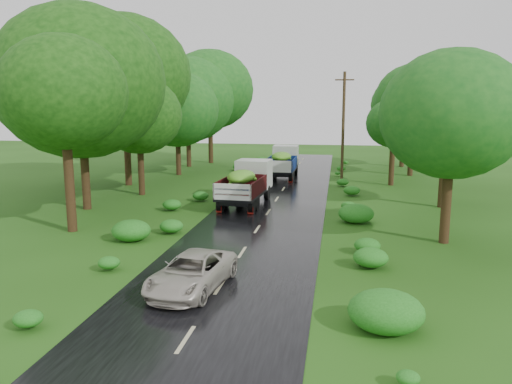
% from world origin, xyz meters
% --- Properties ---
extents(ground, '(120.00, 120.00, 0.00)m').
position_xyz_m(ground, '(0.00, 0.00, 0.00)').
color(ground, '#1C420E').
rests_on(ground, ground).
extents(road, '(6.50, 80.00, 0.02)m').
position_xyz_m(road, '(0.00, 5.00, 0.01)').
color(road, black).
rests_on(road, ground).
extents(road_lines, '(0.12, 69.60, 0.00)m').
position_xyz_m(road_lines, '(0.00, 6.00, 0.02)').
color(road_lines, '#BFB78C').
rests_on(road_lines, road).
extents(truck_near, '(2.59, 6.30, 2.59)m').
position_xyz_m(truck_near, '(-1.63, 14.04, 1.47)').
color(truck_near, black).
rests_on(truck_near, ground).
extents(truck_far, '(2.24, 6.16, 2.58)m').
position_xyz_m(truck_far, '(-0.64, 25.62, 1.46)').
color(truck_far, black).
rests_on(truck_far, ground).
extents(car, '(2.56, 4.54, 1.20)m').
position_xyz_m(car, '(-0.87, -0.46, 0.62)').
color(car, '#B9B1A4').
rests_on(car, road).
extents(utility_pole, '(1.53, 0.26, 8.74)m').
position_xyz_m(utility_pole, '(4.25, 25.75, 4.50)').
color(utility_pole, '#382616').
rests_on(utility_pole, ground).
extents(trees_left, '(7.01, 32.68, 10.30)m').
position_xyz_m(trees_left, '(-10.38, 21.90, 6.96)').
color(trees_left, black).
rests_on(trees_left, ground).
extents(trees_right, '(5.46, 31.48, 8.23)m').
position_xyz_m(trees_right, '(9.61, 21.77, 5.94)').
color(trees_right, black).
rests_on(trees_right, ground).
extents(shrubs, '(11.90, 44.00, 0.70)m').
position_xyz_m(shrubs, '(0.00, 14.00, 0.35)').
color(shrubs, '#1E6718').
rests_on(shrubs, ground).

